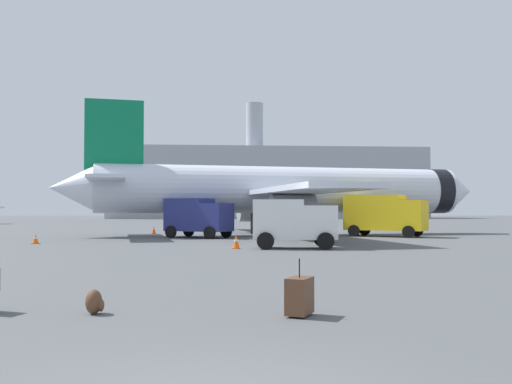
{
  "coord_description": "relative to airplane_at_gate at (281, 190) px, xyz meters",
  "views": [
    {
      "loc": [
        0.11,
        -5.75,
        2.04
      ],
      "look_at": [
        2.3,
        24.02,
        3.0
      ],
      "focal_mm": 39.51,
      "sensor_mm": 36.0,
      "label": 1
    }
  ],
  "objects": [
    {
      "name": "safety_cone_far",
      "position": [
        1.84,
        3.9,
        -3.24
      ],
      "size": [
        0.44,
        0.44,
        0.84
      ],
      "color": "#F2590C",
      "rests_on": "ground"
    },
    {
      "name": "safety_cone_mid",
      "position": [
        -4.27,
        -16.01,
        -3.29
      ],
      "size": [
        0.44,
        0.44,
        0.75
      ],
      "color": "#F2590C",
      "rests_on": "ground"
    },
    {
      "name": "fuel_truck",
      "position": [
        7.66,
        -3.2,
        -1.88
      ],
      "size": [
        6.31,
        5.37,
        3.2
      ],
      "color": "yellow",
      "rests_on": "ground"
    },
    {
      "name": "terminal_building",
      "position": [
        8.1,
        98.21,
        5.27
      ],
      "size": [
        78.75,
        19.43,
        29.6
      ],
      "color": "#9EA3AD",
      "rests_on": "ground"
    },
    {
      "name": "safety_cone_outer",
      "position": [
        -16.23,
        -10.74,
        -3.36
      ],
      "size": [
        0.44,
        0.44,
        0.6
      ],
      "color": "#F2590C",
      "rests_on": "ground"
    },
    {
      "name": "rolling_suitcase",
      "position": [
        -3.78,
        -34.97,
        -3.27
      ],
      "size": [
        0.65,
        0.75,
        1.1
      ],
      "color": "brown",
      "rests_on": "ground"
    },
    {
      "name": "traveller_backpack",
      "position": [
        -7.75,
        -34.47,
        -3.42
      ],
      "size": [
        0.36,
        0.4,
        0.48
      ],
      "color": "brown",
      "rests_on": "ground"
    },
    {
      "name": "cargo_van",
      "position": [
        -1.21,
        -15.95,
        -2.21
      ],
      "size": [
        4.59,
        2.73,
        2.6
      ],
      "color": "white",
      "rests_on": "ground"
    },
    {
      "name": "service_truck",
      "position": [
        -6.64,
        -3.98,
        -2.05
      ],
      "size": [
        5.24,
        4.4,
        2.9
      ],
      "color": "navy",
      "rests_on": "ground"
    },
    {
      "name": "airplane_at_gate",
      "position": [
        0.0,
        0.0,
        0.0
      ],
      "size": [
        35.69,
        32.35,
        10.5
      ],
      "color": "silver",
      "rests_on": "ground"
    },
    {
      "name": "safety_cone_near",
      "position": [
        -10.62,
        3.13,
        -3.34
      ],
      "size": [
        0.44,
        0.44,
        0.64
      ],
      "color": "#F2590C",
      "rests_on": "ground"
    }
  ]
}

